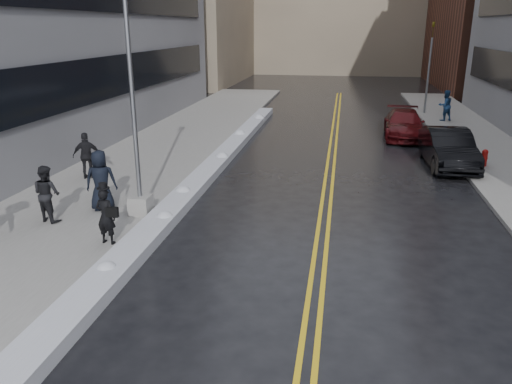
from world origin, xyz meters
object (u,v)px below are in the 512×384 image
at_px(fire_hydrant, 485,157).
at_px(pedestrian_b, 47,193).
at_px(pedestrian_d, 87,156).
at_px(lamppost, 136,141).
at_px(traffic_signal, 429,65).
at_px(pedestrian_east, 445,105).
at_px(car_maroon, 404,124).
at_px(pedestrian_fedora, 106,216).
at_px(car_black, 448,148).
at_px(pedestrian_c, 101,181).

bearing_deg(fire_hydrant, pedestrian_b, -148.70).
bearing_deg(pedestrian_b, pedestrian_d, -57.89).
relative_size(lamppost, traffic_signal, 1.27).
bearing_deg(pedestrian_b, pedestrian_east, -107.76).
bearing_deg(car_maroon, traffic_signal, 76.89).
height_order(pedestrian_d, car_maroon, pedestrian_d).
xyz_separation_m(pedestrian_d, car_maroon, (13.15, 10.68, -0.32)).
distance_m(lamppost, pedestrian_fedora, 2.80).
relative_size(lamppost, pedestrian_d, 4.19).
bearing_deg(traffic_signal, car_maroon, -105.76).
bearing_deg(pedestrian_east, car_maroon, 33.75).
bearing_deg(pedestrian_fedora, pedestrian_d, -49.76).
bearing_deg(car_maroon, pedestrian_east, 61.54).
relative_size(fire_hydrant, pedestrian_fedora, 0.46).
height_order(pedestrian_fedora, car_maroon, pedestrian_fedora).
bearing_deg(pedestrian_fedora, car_maroon, -111.86).
height_order(lamppost, pedestrian_d, lamppost).
bearing_deg(car_black, traffic_signal, 83.66).
bearing_deg(pedestrian_fedora, fire_hydrant, -131.65).
bearing_deg(car_black, pedestrian_c, -148.89).
relative_size(lamppost, pedestrian_b, 4.33).
height_order(lamppost, pedestrian_east, lamppost).
relative_size(pedestrian_c, car_maroon, 0.39).
height_order(pedestrian_fedora, pedestrian_d, pedestrian_d).
relative_size(pedestrian_east, car_maroon, 0.38).
xyz_separation_m(pedestrian_b, car_black, (13.35, 9.18, -0.21)).
distance_m(pedestrian_fedora, pedestrian_east, 24.82).
bearing_deg(pedestrian_east, car_black, 55.64).
bearing_deg(pedestrian_east, pedestrian_fedora, 34.36).
distance_m(traffic_signal, car_black, 14.12).
relative_size(pedestrian_fedora, pedestrian_d, 0.87).
height_order(pedestrian_b, car_maroon, pedestrian_b).
bearing_deg(lamppost, pedestrian_east, 56.62).
bearing_deg(pedestrian_b, pedestrian_c, -115.94).
distance_m(traffic_signal, pedestrian_c, 25.60).
distance_m(fire_hydrant, pedestrian_c, 15.77).
relative_size(lamppost, pedestrian_fedora, 4.81).
bearing_deg(car_maroon, car_black, -75.70).
bearing_deg(fire_hydrant, traffic_signal, 92.05).
bearing_deg(pedestrian_east, fire_hydrant, 63.44).
bearing_deg(car_maroon, pedestrian_c, -125.43).
xyz_separation_m(pedestrian_east, car_black, (-1.78, -10.93, -0.28)).
bearing_deg(pedestrian_b, traffic_signal, -102.74).
xyz_separation_m(pedestrian_fedora, pedestrian_east, (12.60, 21.39, 0.16)).
bearing_deg(lamppost, car_black, 37.04).
distance_m(pedestrian_east, car_maroon, 5.82).
distance_m(lamppost, car_black, 13.64).
bearing_deg(fire_hydrant, car_maroon, 114.07).
xyz_separation_m(fire_hydrant, traffic_signal, (-0.50, 14.00, 2.85)).
bearing_deg(pedestrian_fedora, lamppost, -82.15).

